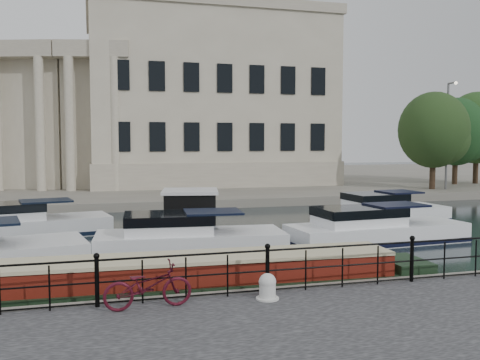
% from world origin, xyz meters
% --- Properties ---
extents(ground_plane, '(160.00, 160.00, 0.00)m').
position_xyz_m(ground_plane, '(0.00, 0.00, 0.00)').
color(ground_plane, black).
rests_on(ground_plane, ground).
extents(far_bank, '(120.00, 42.00, 0.55)m').
position_xyz_m(far_bank, '(0.00, 39.00, 0.28)').
color(far_bank, '#6B665B').
rests_on(far_bank, ground_plane).
extents(railing, '(24.14, 0.14, 1.22)m').
position_xyz_m(railing, '(0.00, -2.25, 1.20)').
color(railing, black).
rests_on(railing, near_quay).
extents(civic_building, '(53.55, 31.84, 16.85)m').
position_xyz_m(civic_building, '(-1.00, 34.71, 7.04)').
color(civic_building, '#ADA38C').
rests_on(civic_building, far_bank).
extents(bicycle, '(1.99, 0.80, 1.02)m').
position_xyz_m(bicycle, '(-2.92, -2.67, 1.06)').
color(bicycle, '#400B17').
rests_on(bicycle, near_quay).
extents(mooring_bollard, '(0.54, 0.54, 0.61)m').
position_xyz_m(mooring_bollard, '(-0.16, -2.72, 0.84)').
color(mooring_bollard, silver).
rests_on(mooring_bollard, near_quay).
extents(narrowboat, '(14.14, 2.50, 1.52)m').
position_xyz_m(narrowboat, '(-1.65, -0.50, 0.37)').
color(narrowboat, black).
rests_on(narrowboat, ground_plane).
extents(harbour_hut, '(3.72, 3.30, 2.20)m').
position_xyz_m(harbour_hut, '(0.08, 8.56, 0.95)').
color(harbour_hut, '#6B665B').
rests_on(harbour_hut, ground_plane).
extents(cabin_cruisers, '(27.91, 10.45, 1.99)m').
position_xyz_m(cabin_cruisers, '(-0.66, 6.99, 0.37)').
color(cabin_cruisers, white).
rests_on(cabin_cruisers, ground_plane).
extents(trees, '(12.42, 9.15, 7.94)m').
position_xyz_m(trees, '(25.42, 23.38, 4.98)').
color(trees, black).
rests_on(trees, far_bank).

